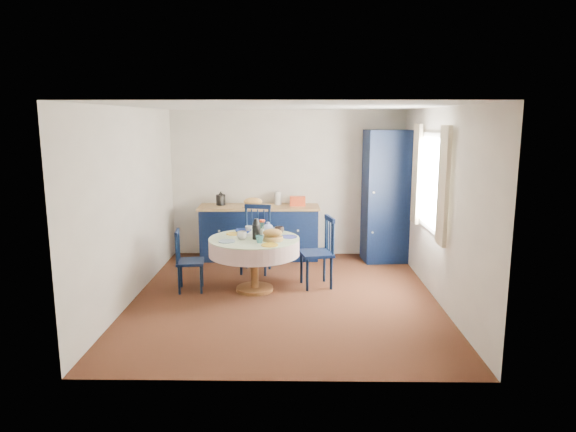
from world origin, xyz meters
The scene contains 17 objects.
floor centered at (0.00, 0.00, 0.00)m, with size 4.50×4.50×0.00m, color black.
ceiling centered at (0.00, 0.00, 2.50)m, with size 4.50×4.50×0.00m, color white.
wall_back centered at (0.00, 2.25, 1.25)m, with size 4.00×0.02×2.50m, color silver.
wall_left centered at (-2.00, 0.00, 1.25)m, with size 0.02×4.50×2.50m, color silver.
wall_right centered at (2.00, 0.00, 1.25)m, with size 0.02×4.50×2.50m, color silver.
window centered at (1.95, 0.30, 1.52)m, with size 0.10×1.74×1.45m.
kitchen_counter centered at (-0.47, 1.96, 0.47)m, with size 2.04×0.70×1.14m.
pantry_cabinet centered at (1.66, 1.85, 1.09)m, with size 0.81×0.61×2.17m.
dining_table centered at (-0.42, 0.25, 0.63)m, with size 1.24×1.24×1.03m.
chair_left centered at (-1.34, 0.24, 0.43)m, with size 0.41×0.43×0.86m.
chair_far centered at (-0.47, 1.18, 0.52)m, with size 0.52×0.50×1.03m.
chair_right centered at (0.48, 0.47, 0.51)m, with size 0.51×0.53×1.00m.
mug_a centered at (-0.58, 0.17, 0.80)m, with size 0.14×0.14×0.11m, color silver.
mug_b centered at (-0.33, -0.03, 0.80)m, with size 0.11×0.11×0.10m, color #316970.
mug_c centered at (-0.09, 0.51, 0.80)m, with size 0.13×0.13×0.10m, color black.
mug_d centered at (-0.53, 0.60, 0.80)m, with size 0.10×0.10×0.09m, color silver.
cobalt_bowl centered at (-0.60, 0.53, 0.78)m, with size 0.23×0.23×0.06m, color navy.
Camera 1 is at (0.14, -6.55, 2.35)m, focal length 32.00 mm.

